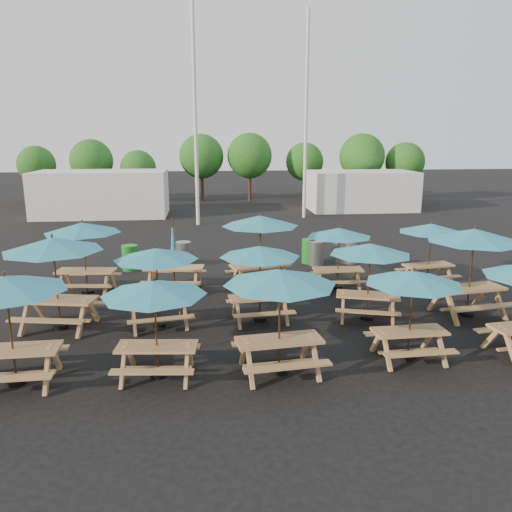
{
  "coord_description": "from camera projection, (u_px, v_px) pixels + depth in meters",
  "views": [
    {
      "loc": [
        -1.64,
        -14.15,
        4.87
      ],
      "look_at": [
        0.0,
        1.5,
        1.1
      ],
      "focal_mm": 35.0,
      "sensor_mm": 36.0,
      "label": 1
    }
  ],
  "objects": [
    {
      "name": "picnic_unit_3",
      "position": [
        154.0,
        293.0,
        9.97
      ],
      "size": [
        2.33,
        2.33,
        2.1
      ],
      "rotation": [
        0.0,
        0.0,
        -0.1
      ],
      "color": "tan",
      "rests_on": "ground"
    },
    {
      "name": "tree_3",
      "position": [
        201.0,
        156.0,
        37.92
      ],
      "size": [
        3.36,
        3.36,
        5.09
      ],
      "color": "#382314",
      "rests_on": "ground"
    },
    {
      "name": "event_tent_0",
      "position": [
        102.0,
        194.0,
        31.26
      ],
      "size": [
        8.0,
        4.0,
        2.8
      ],
      "primitive_type": "cube",
      "color": "silver",
      "rests_on": "ground"
    },
    {
      "name": "picnic_unit_10",
      "position": [
        370.0,
        252.0,
        13.24
      ],
      "size": [
        2.71,
        2.71,
        2.14
      ],
      "rotation": [
        0.0,
        0.0,
        -0.29
      ],
      "color": "tan",
      "rests_on": "ground"
    },
    {
      "name": "picnic_unit_6",
      "position": [
        280.0,
        282.0,
        10.11
      ],
      "size": [
        2.58,
        2.58,
        2.29
      ],
      "rotation": [
        0.0,
        0.0,
        0.12
      ],
      "color": "tan",
      "rests_on": "ground"
    },
    {
      "name": "waste_bin_1",
      "position": [
        184.0,
        254.0,
        19.2
      ],
      "size": [
        0.59,
        0.59,
        0.95
      ],
      "primitive_type": "cylinder",
      "color": "gray",
      "rests_on": "ground"
    },
    {
      "name": "event_tent_1",
      "position": [
        361.0,
        190.0,
        33.97
      ],
      "size": [
        7.0,
        4.0,
        2.6
      ],
      "primitive_type": "cube",
      "color": "silver",
      "rests_on": "ground"
    },
    {
      "name": "picnic_unit_7",
      "position": [
        260.0,
        255.0,
        13.12
      ],
      "size": [
        2.33,
        2.33,
        2.1
      ],
      "rotation": [
        0.0,
        0.0,
        0.1
      ],
      "color": "tan",
      "rests_on": "ground"
    },
    {
      "name": "waste_bin_2",
      "position": [
        309.0,
        251.0,
        19.67
      ],
      "size": [
        0.59,
        0.59,
        0.95
      ],
      "primitive_type": "cylinder",
      "color": "#177E22",
      "rests_on": "ground"
    },
    {
      "name": "picnic_unit_13",
      "position": [
        474.0,
        239.0,
        13.45
      ],
      "size": [
        2.88,
        2.88,
        2.49
      ],
      "rotation": [
        0.0,
        0.0,
        0.15
      ],
      "color": "tan",
      "rests_on": "ground"
    },
    {
      "name": "picnic_unit_0",
      "position": [
        6.0,
        289.0,
        9.63
      ],
      "size": [
        2.4,
        2.4,
        2.29
      ],
      "rotation": [
        0.0,
        0.0,
        0.03
      ],
      "color": "tan",
      "rests_on": "ground"
    },
    {
      "name": "picnic_unit_8",
      "position": [
        260.0,
        224.0,
        15.97
      ],
      "size": [
        3.1,
        3.1,
        2.45
      ],
      "rotation": [
        0.0,
        0.0,
        0.29
      ],
      "color": "tan",
      "rests_on": "ground"
    },
    {
      "name": "ground",
      "position": [
        261.0,
        303.0,
        14.99
      ],
      "size": [
        120.0,
        120.0,
        0.0
      ],
      "primitive_type": "plane",
      "color": "black",
      "rests_on": "ground"
    },
    {
      "name": "mast_1",
      "position": [
        306.0,
        117.0,
        29.52
      ],
      "size": [
        0.2,
        0.2,
        12.0
      ],
      "primitive_type": "cylinder",
      "color": "silver",
      "rests_on": "ground"
    },
    {
      "name": "tree_7",
      "position": [
        405.0,
        162.0,
        37.84
      ],
      "size": [
        2.95,
        2.95,
        4.48
      ],
      "color": "#382314",
      "rests_on": "ground"
    },
    {
      "name": "picnic_unit_4",
      "position": [
        156.0,
        258.0,
        12.73
      ],
      "size": [
        2.53,
        2.53,
        2.13
      ],
      "rotation": [
        0.0,
        0.0,
        0.19
      ],
      "color": "tan",
      "rests_on": "ground"
    },
    {
      "name": "tree_2",
      "position": [
        138.0,
        168.0,
        36.61
      ],
      "size": [
        2.59,
        2.59,
        3.93
      ],
      "color": "#382314",
      "rests_on": "ground"
    },
    {
      "name": "tree_5",
      "position": [
        305.0,
        162.0,
        38.79
      ],
      "size": [
        2.94,
        2.94,
        4.45
      ],
      "color": "#382314",
      "rests_on": "ground"
    },
    {
      "name": "mast_0",
      "position": [
        195.0,
        115.0,
        26.93
      ],
      "size": [
        0.2,
        0.2,
        12.0
      ],
      "primitive_type": "cylinder",
      "color": "silver",
      "rests_on": "ground"
    },
    {
      "name": "picnic_unit_14",
      "position": [
        431.0,
        231.0,
        16.44
      ],
      "size": [
        2.43,
        2.43,
        2.11
      ],
      "rotation": [
        0.0,
        0.0,
        0.14
      ],
      "color": "tan",
      "rests_on": "ground"
    },
    {
      "name": "picnic_unit_1",
      "position": [
        53.0,
        248.0,
        12.52
      ],
      "size": [
        2.89,
        2.89,
        2.44
      ],
      "rotation": [
        0.0,
        0.0,
        -0.19
      ],
      "color": "tan",
      "rests_on": "ground"
    },
    {
      "name": "picnic_unit_2",
      "position": [
        83.0,
        231.0,
        15.45
      ],
      "size": [
        2.59,
        2.59,
        2.31
      ],
      "rotation": [
        0.0,
        0.0,
        -0.11
      ],
      "color": "tan",
      "rests_on": "ground"
    },
    {
      "name": "waste_bin_3",
      "position": [
        316.0,
        253.0,
        19.35
      ],
      "size": [
        0.59,
        0.59,
        0.95
      ],
      "primitive_type": "cylinder",
      "color": "gray",
      "rests_on": "ground"
    },
    {
      "name": "tree_6",
      "position": [
        362.0,
        156.0,
        37.37
      ],
      "size": [
        3.38,
        3.38,
        5.13
      ],
      "color": "#382314",
      "rests_on": "ground"
    },
    {
      "name": "tree_0",
      "position": [
        36.0,
        165.0,
        37.32
      ],
      "size": [
        2.8,
        2.8,
        4.24
      ],
      "color": "#382314",
      "rests_on": "ground"
    },
    {
      "name": "waste_bin_5",
      "position": [
        352.0,
        251.0,
        19.64
      ],
      "size": [
        0.59,
        0.59,
        0.95
      ],
      "primitive_type": "cylinder",
      "color": "gray",
      "rests_on": "ground"
    },
    {
      "name": "tree_1",
      "position": [
        92.0,
        161.0,
        36.39
      ],
      "size": [
        3.11,
        3.11,
        4.72
      ],
      "color": "#382314",
      "rests_on": "ground"
    },
    {
      "name": "picnic_unit_9",
      "position": [
        413.0,
        282.0,
        10.8
      ],
      "size": [
        2.19,
        2.19,
        2.07
      ],
      "rotation": [
        0.0,
        0.0,
        0.04
      ],
      "color": "tan",
      "rests_on": "ground"
    },
    {
      "name": "tree_4",
      "position": [
        250.0,
        156.0,
        37.83
      ],
      "size": [
        3.41,
        3.41,
        5.17
      ],
      "color": "#382314",
      "rests_on": "ground"
    },
    {
      "name": "picnic_unit_11",
      "position": [
        339.0,
        235.0,
        15.99
      ],
      "size": [
        2.18,
        2.18,
        2.05
      ],
      "rotation": [
        0.0,
        0.0,
        -0.05
      ],
      "color": "tan",
      "rests_on": "ground"
    },
    {
      "name": "waste_bin_0",
      "position": [
        130.0,
        258.0,
        18.6
      ],
      "size": [
        0.59,
        0.59,
        0.95
      ],
      "primitive_type": "cylinder",
      "color": "#177E22",
      "rests_on": "ground"
    },
    {
      "name": "waste_bin_4",
      "position": [
        339.0,
        250.0,
        19.81
      ],
      "size": [
        0.59,
        0.59,
        0.95
      ],
      "primitive_type": "cylinder",
      "color": "gray",
      "rests_on": "ground"
    },
    {
      "name": "picnic_unit_5",
      "position": [
        174.0,
        261.0,
        15.96
      ],
      "size": [
        2.08,
        1.87,
        2.41
      ],
      "rotation": [
        0.0,
        0.0,
        -0.13
      ],
      "color": "tan",
      "rests_on": "ground"
    }
  ]
}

